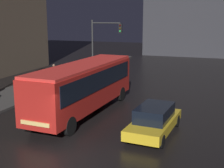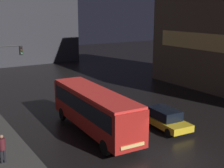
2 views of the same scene
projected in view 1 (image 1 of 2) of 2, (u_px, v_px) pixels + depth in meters
The scene contains 6 objects.
ground_plane at pixel (67, 159), 13.41m from camera, with size 120.00×120.00×0.00m, color black.
sidewalk_left at pixel (27, 90), 25.57m from camera, with size 4.00×48.00×0.15m.
bus_near at pixel (84, 83), 19.39m from camera, with size 2.89×10.31×3.15m.
car_taxi at pixel (154, 120), 16.13m from camera, with size 2.17×4.75×1.51m.
pedestrian_near at pixel (54, 73), 27.00m from camera, with size 0.46×0.46×1.83m.
traffic_light_main at pixel (103, 38), 31.07m from camera, with size 3.21×0.35×5.67m.
Camera 1 is at (6.00, -11.04, 6.00)m, focal length 50.00 mm.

